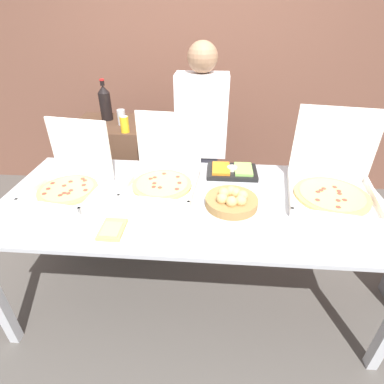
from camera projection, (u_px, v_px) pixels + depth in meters
ground_plane at (192, 293)px, 2.25m from camera, size 16.00×16.00×0.00m
brick_wall_behind at (205, 58)px, 2.95m from camera, size 10.00×0.06×2.80m
buffet_table at (192, 210)px, 1.85m from camera, size 2.31×1.00×0.84m
pizza_box_near_right at (164, 174)px, 1.91m from camera, size 0.47×0.48×0.43m
pizza_box_far_right at (332, 182)px, 1.81m from camera, size 0.57×0.58×0.49m
pizza_box_near_left at (71, 180)px, 1.86m from camera, size 0.47×0.48×0.41m
paper_plate_front_right at (112, 230)px, 1.53m from camera, size 0.23×0.23×0.03m
veggie_tray at (232, 171)px, 2.06m from camera, size 0.34×0.23×0.05m
bread_basket at (232, 200)px, 1.72m from camera, size 0.30×0.30×0.10m
sideboard_podium at (126, 175)px, 2.78m from camera, size 0.77×0.54×1.00m
soda_bottle at (105, 103)px, 2.51m from camera, size 0.10×0.10×0.33m
soda_can_silver at (121, 117)px, 2.44m from camera, size 0.07×0.07×0.12m
soda_can_colored at (125, 124)px, 2.29m from camera, size 0.07×0.07×0.12m
person_guest_cap at (201, 145)px, 2.48m from camera, size 0.40×0.22×1.63m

